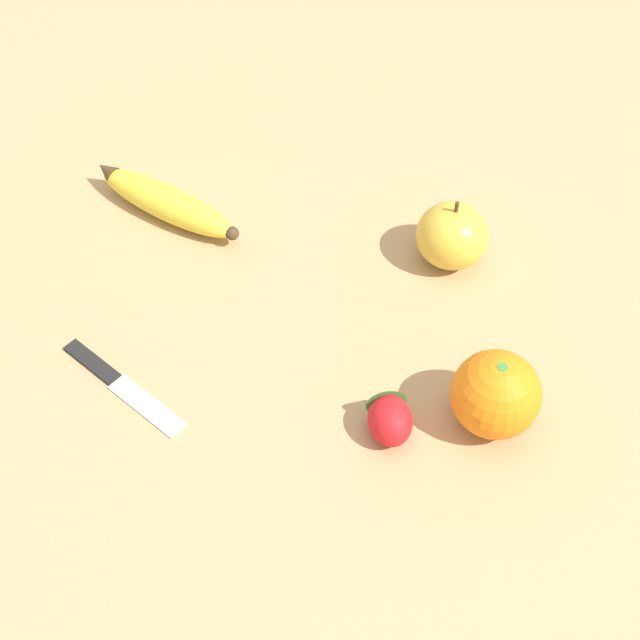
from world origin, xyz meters
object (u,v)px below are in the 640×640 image
at_px(orange, 496,394).
at_px(banana, 166,202).
at_px(strawberry, 389,417).
at_px(paring_knife, 118,382).
at_px(apple, 452,236).

bearing_deg(orange, banana, 46.51).
bearing_deg(orange, strawberry, 92.88).
xyz_separation_m(banana, strawberry, (-0.32, -0.23, 0.00)).
bearing_deg(orange, paring_knife, 79.90).
bearing_deg(banana, orange, 172.72).
bearing_deg(banana, paring_knife, 117.60).
xyz_separation_m(banana, paring_knife, (-0.25, 0.04, -0.02)).
height_order(orange, apple, same).
relative_size(orange, strawberry, 1.42).
xyz_separation_m(strawberry, paring_knife, (0.07, 0.27, -0.02)).
bearing_deg(apple, strawberry, 157.44).
xyz_separation_m(strawberry, apple, (0.23, -0.09, 0.02)).
relative_size(banana, orange, 2.13).
bearing_deg(strawberry, apple, -26.25).
distance_m(banana, strawberry, 0.39).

